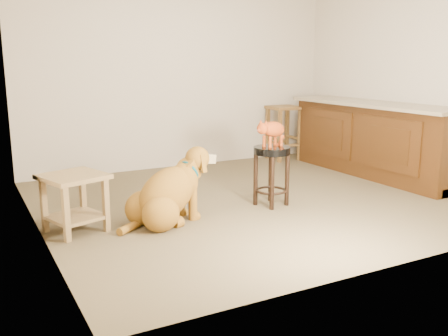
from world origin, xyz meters
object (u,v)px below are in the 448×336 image
side_table (74,194)px  tabby_kitten (271,130)px  padded_stool (272,164)px  wood_stool (284,132)px  golden_retriever (168,195)px

side_table → tabby_kitten: 1.99m
padded_stool → wood_stool: size_ratio=0.76×
golden_retriever → wood_stool: bearing=20.8°
wood_stool → side_table: (-3.46, -1.84, -0.08)m
wood_stool → side_table: size_ratio=1.30×
golden_retriever → tabby_kitten: 1.25m
golden_retriever → tabby_kitten: (1.14, 0.03, 0.51)m
wood_stool → tabby_kitten: tabby_kitten is taller
padded_stool → tabby_kitten: bearing=-171.5°
wood_stool → side_table: 3.92m
side_table → golden_retriever: bearing=-11.3°
wood_stool → golden_retriever: (-2.67, -2.00, -0.15)m
side_table → tabby_kitten: bearing=-3.7°
padded_stool → wood_stool: wood_stool is taller
wood_stool → golden_retriever: size_ratio=0.73×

